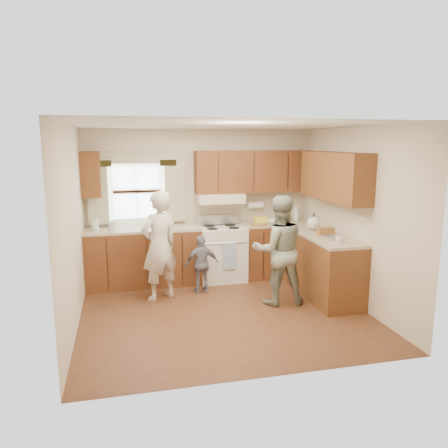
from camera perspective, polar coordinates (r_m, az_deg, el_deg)
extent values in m
plane|color=#4E2818|center=(6.10, -0.05, -11.41)|extent=(3.80, 3.80, 0.00)
plane|color=white|center=(5.66, -0.06, 12.78)|extent=(3.80, 3.80, 0.00)
plane|color=beige|center=(7.44, -3.15, 2.59)|extent=(3.80, 0.00, 3.80)
plane|color=beige|center=(4.10, 5.57, -4.09)|extent=(3.80, 0.00, 3.80)
plane|color=beige|center=(5.63, -19.23, -0.60)|extent=(0.00, 3.50, 3.50)
plane|color=beige|center=(6.45, 16.62, 0.91)|extent=(0.00, 3.50, 3.50)
cube|color=#4D2410|center=(7.20, -10.46, -4.35)|extent=(1.82, 0.60, 0.90)
cube|color=#4D2410|center=(7.64, 6.90, -3.37)|extent=(1.22, 0.60, 0.90)
cube|color=#3C200D|center=(6.76, 12.68, -5.41)|extent=(0.60, 1.65, 0.90)
cube|color=#C2AD91|center=(7.09, -10.58, -0.68)|extent=(1.82, 0.60, 0.04)
cube|color=#C2AD91|center=(7.54, 6.98, 0.10)|extent=(1.22, 0.60, 0.04)
cube|color=#C2AD91|center=(6.65, 12.84, -1.52)|extent=(0.60, 1.65, 0.04)
cube|color=#4D2410|center=(7.43, 3.93, 6.84)|extent=(2.00, 0.33, 0.70)
cube|color=#3C200D|center=(7.12, -17.04, 6.24)|extent=(0.30, 0.33, 0.70)
cube|color=#3C200D|center=(6.58, 14.22, 6.06)|extent=(0.33, 1.65, 0.70)
cube|color=beige|center=(7.26, -0.50, 3.40)|extent=(0.76, 0.45, 0.15)
cube|color=silver|center=(7.28, -11.32, 4.21)|extent=(0.90, 0.03, 0.90)
cube|color=#F4B747|center=(7.23, -15.91, 3.97)|extent=(0.40, 0.05, 1.02)
cube|color=#F4B747|center=(7.27, -6.73, 4.34)|extent=(0.40, 0.05, 1.02)
cube|color=#F4B747|center=(7.19, -11.46, 8.29)|extent=(1.30, 0.05, 0.22)
cylinder|color=white|center=(7.57, 4.09, 2.50)|extent=(0.27, 0.12, 0.12)
imported|color=silver|center=(7.08, -7.10, 0.00)|extent=(0.17, 0.17, 0.10)
imported|color=silver|center=(7.66, 9.42, 1.46)|extent=(0.15, 0.15, 0.29)
imported|color=silver|center=(7.38, 6.21, 0.28)|extent=(0.26, 0.26, 0.06)
imported|color=silver|center=(6.13, 14.79, -1.99)|extent=(0.12, 0.12, 0.09)
cylinder|color=silver|center=(7.05, -16.49, -0.04)|extent=(0.11, 0.11, 0.19)
cylinder|color=silver|center=(6.95, -14.40, -0.27)|extent=(0.10, 0.10, 0.15)
cube|color=olive|center=(7.22, 4.46, -0.08)|extent=(0.26, 0.20, 0.02)
cube|color=yellow|center=(7.37, 4.86, 0.50)|extent=(0.21, 0.14, 0.11)
cylinder|color=silver|center=(7.56, 6.95, 1.28)|extent=(0.15, 0.15, 0.26)
cylinder|color=silver|center=(7.53, 7.69, 1.07)|extent=(0.12, 0.12, 0.22)
sphere|color=silver|center=(6.94, 11.62, 0.09)|extent=(0.21, 0.21, 0.21)
cube|color=olive|center=(6.61, 13.11, -0.92)|extent=(0.24, 0.13, 0.11)
cube|color=silver|center=(6.32, 13.87, -1.74)|extent=(0.25, 0.17, 0.06)
cube|color=silver|center=(7.35, -0.33, -3.86)|extent=(0.76, 0.64, 0.90)
cube|color=#B7B7BC|center=(7.48, -0.78, 0.64)|extent=(0.76, 0.10, 0.16)
cylinder|color=#B7B7BC|center=(6.98, 0.26, -2.51)|extent=(0.68, 0.03, 0.03)
cube|color=#476AA7|center=(7.03, 0.69, -4.27)|extent=(0.22, 0.02, 0.42)
cylinder|color=black|center=(7.32, -1.92, -0.26)|extent=(0.18, 0.18, 0.01)
cylinder|color=black|center=(7.40, 0.82, -0.14)|extent=(0.18, 0.18, 0.01)
cylinder|color=black|center=(7.08, -1.52, -0.63)|extent=(0.18, 0.18, 0.01)
cylinder|color=black|center=(7.16, 1.30, -0.50)|extent=(0.18, 0.18, 0.01)
imported|color=beige|center=(6.41, -8.45, -2.85)|extent=(0.70, 0.62, 1.61)
imported|color=#253A2B|center=(6.23, 7.15, -3.43)|extent=(0.81, 0.66, 1.57)
imported|color=slate|center=(6.71, -2.91, -5.28)|extent=(0.54, 0.24, 0.90)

